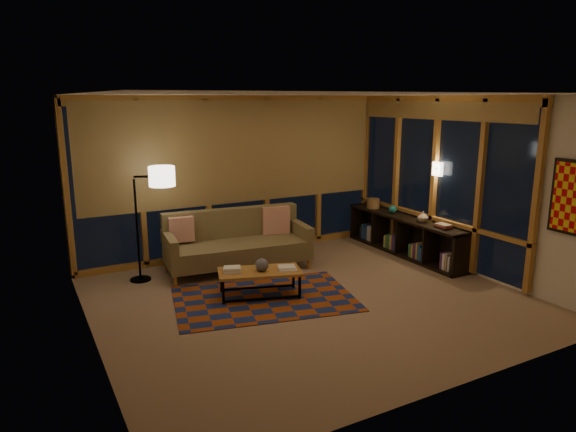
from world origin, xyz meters
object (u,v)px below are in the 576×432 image
coffee_table (260,283)px  floor_lamp (137,224)px  sofa (238,242)px  bookshelf (404,236)px

coffee_table → floor_lamp: bearing=149.9°
sofa → bookshelf: 2.92m
coffee_table → bookshelf: size_ratio=0.42×
bookshelf → sofa: bearing=167.7°
coffee_table → bookshelf: (3.04, 0.57, 0.14)m
coffee_table → floor_lamp: 2.04m
sofa → coffee_table: (-0.19, -1.19, -0.27)m
sofa → floor_lamp: bearing=177.2°
floor_lamp → bookshelf: size_ratio=0.65×
floor_lamp → bookshelf: floor_lamp is taller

